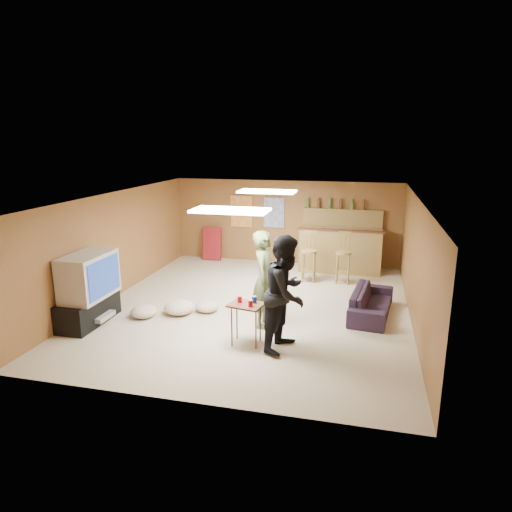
% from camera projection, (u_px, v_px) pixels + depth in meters
% --- Properties ---
extents(ground, '(7.00, 7.00, 0.00)m').
position_uv_depth(ground, '(254.00, 307.00, 9.12)').
color(ground, tan).
rests_on(ground, ground).
extents(ceiling, '(6.00, 7.00, 0.02)m').
position_uv_depth(ceiling, '(253.00, 197.00, 8.57)').
color(ceiling, silver).
rests_on(ceiling, ground).
extents(wall_back, '(6.00, 0.02, 2.20)m').
position_uv_depth(wall_back, '(285.00, 222.00, 12.14)').
color(wall_back, brown).
rests_on(wall_back, ground).
extents(wall_front, '(6.00, 0.02, 2.20)m').
position_uv_depth(wall_front, '(184.00, 322.00, 5.56)').
color(wall_front, brown).
rests_on(wall_front, ground).
extents(wall_left, '(0.02, 7.00, 2.20)m').
position_uv_depth(wall_left, '(115.00, 245.00, 9.54)').
color(wall_left, brown).
rests_on(wall_left, ground).
extents(wall_right, '(0.02, 7.00, 2.20)m').
position_uv_depth(wall_right, '(416.00, 263.00, 8.16)').
color(wall_right, brown).
rests_on(wall_right, ground).
extents(tv_stand, '(0.55, 1.30, 0.50)m').
position_uv_depth(tv_stand, '(88.00, 310.00, 8.27)').
color(tv_stand, black).
rests_on(tv_stand, ground).
extents(dvd_box, '(0.35, 0.50, 0.08)m').
position_uv_depth(dvd_box, '(100.00, 316.00, 8.25)').
color(dvd_box, '#B2B2B7').
rests_on(dvd_box, tv_stand).
extents(tv_body, '(0.60, 1.10, 0.80)m').
position_uv_depth(tv_body, '(89.00, 276.00, 8.09)').
color(tv_body, '#B2B2B7').
rests_on(tv_body, tv_stand).
extents(tv_screen, '(0.02, 0.95, 0.65)m').
position_uv_depth(tv_screen, '(104.00, 277.00, 8.02)').
color(tv_screen, navy).
rests_on(tv_screen, tv_body).
extents(bar_counter, '(2.00, 0.60, 1.10)m').
position_uv_depth(bar_counter, '(340.00, 250.00, 11.42)').
color(bar_counter, olive).
rests_on(bar_counter, ground).
extents(bar_lip, '(2.10, 0.12, 0.05)m').
position_uv_depth(bar_lip, '(340.00, 231.00, 11.04)').
color(bar_lip, '#411F14').
rests_on(bar_lip, bar_counter).
extents(bar_shelf, '(2.00, 0.18, 0.05)m').
position_uv_depth(bar_shelf, '(343.00, 210.00, 11.60)').
color(bar_shelf, olive).
rests_on(bar_shelf, bar_backing).
extents(bar_backing, '(2.00, 0.14, 0.60)m').
position_uv_depth(bar_backing, '(342.00, 221.00, 11.69)').
color(bar_backing, olive).
rests_on(bar_backing, bar_counter).
extents(poster_left, '(0.60, 0.03, 0.85)m').
position_uv_depth(poster_left, '(241.00, 211.00, 12.31)').
color(poster_left, '#BF3F26').
rests_on(poster_left, wall_back).
extents(poster_right, '(0.55, 0.03, 0.80)m').
position_uv_depth(poster_right, '(274.00, 213.00, 12.11)').
color(poster_right, '#334C99').
rests_on(poster_right, wall_back).
extents(folding_chair_stack, '(0.50, 0.26, 0.91)m').
position_uv_depth(folding_chair_stack, '(212.00, 244.00, 12.57)').
color(folding_chair_stack, maroon).
rests_on(folding_chair_stack, ground).
extents(ceiling_panel_front, '(1.20, 0.60, 0.04)m').
position_uv_depth(ceiling_panel_front, '(230.00, 210.00, 7.17)').
color(ceiling_panel_front, white).
rests_on(ceiling_panel_front, ceiling).
extents(ceiling_panel_back, '(1.20, 0.60, 0.04)m').
position_uv_depth(ceiling_panel_back, '(267.00, 191.00, 9.71)').
color(ceiling_panel_back, white).
rests_on(ceiling_panel_back, ceiling).
extents(person_olive, '(0.42, 0.64, 1.74)m').
position_uv_depth(person_olive, '(264.00, 279.00, 8.02)').
color(person_olive, '#526339').
rests_on(person_olive, ground).
extents(person_black, '(0.91, 1.05, 1.85)m').
position_uv_depth(person_black, '(286.00, 293.00, 7.12)').
color(person_black, black).
rests_on(person_black, ground).
extents(sofa, '(0.87, 1.78, 0.50)m').
position_uv_depth(sofa, '(371.00, 302.00, 8.65)').
color(sofa, black).
rests_on(sofa, ground).
extents(tray_table, '(0.60, 0.52, 0.69)m').
position_uv_depth(tray_table, '(246.00, 324.00, 7.41)').
color(tray_table, '#411F14').
rests_on(tray_table, ground).
extents(cup_red_near, '(0.09, 0.09, 0.10)m').
position_uv_depth(cup_red_near, '(240.00, 299.00, 7.39)').
color(cup_red_near, '#B40C13').
rests_on(cup_red_near, tray_table).
extents(cup_red_far, '(0.10, 0.10, 0.10)m').
position_uv_depth(cup_red_far, '(251.00, 303.00, 7.20)').
color(cup_red_far, '#B40C13').
rests_on(cup_red_far, tray_table).
extents(cup_blue, '(0.09, 0.09, 0.11)m').
position_uv_depth(cup_blue, '(254.00, 299.00, 7.36)').
color(cup_blue, navy).
rests_on(cup_blue, tray_table).
extents(bar_stool_left, '(0.49, 0.49, 1.32)m').
position_uv_depth(bar_stool_left, '(309.00, 254.00, 10.60)').
color(bar_stool_left, olive).
rests_on(bar_stool_left, ground).
extents(bar_stool_right, '(0.43, 0.43, 1.16)m').
position_uv_depth(bar_stool_right, '(343.00, 259.00, 10.50)').
color(bar_stool_right, olive).
rests_on(bar_stool_right, ground).
extents(cushion_near_tv, '(0.65, 0.65, 0.26)m').
position_uv_depth(cushion_near_tv, '(179.00, 307.00, 8.74)').
color(cushion_near_tv, tan).
rests_on(cushion_near_tv, ground).
extents(cushion_mid, '(0.58, 0.58, 0.20)m').
position_uv_depth(cushion_mid, '(207.00, 307.00, 8.85)').
color(cushion_mid, tan).
rests_on(cushion_mid, ground).
extents(cushion_far, '(0.56, 0.56, 0.22)m').
position_uv_depth(cushion_far, '(144.00, 311.00, 8.58)').
color(cushion_far, tan).
rests_on(cushion_far, ground).
extents(bottle_row, '(1.48, 0.08, 0.26)m').
position_uv_depth(bottle_row, '(335.00, 204.00, 11.59)').
color(bottle_row, '#3F7233').
rests_on(bottle_row, bar_shelf).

